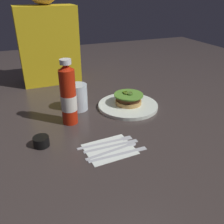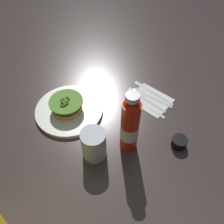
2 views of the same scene
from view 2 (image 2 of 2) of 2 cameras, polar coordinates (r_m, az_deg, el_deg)
The scene contains 11 objects.
ground_plane at distance 0.94m, azimuth 0.42°, elevation -2.00°, with size 3.00×3.00×0.00m, color #3B322F.
dinner_plate at distance 0.98m, azimuth -10.06°, elevation 0.49°, with size 0.27×0.27×0.01m, color white.
burger_sandwich at distance 0.96m, azimuth -10.72°, elevation 1.67°, with size 0.13×0.13×0.05m.
ketchup_bottle at distance 0.78m, azimuth 4.25°, elevation -3.26°, with size 0.06×0.06×0.26m.
water_glass at distance 0.81m, azimuth -4.33°, elevation -7.64°, with size 0.08×0.08×0.12m, color silver.
condiment_cup at distance 0.89m, azimuth 15.61°, elevation -6.89°, with size 0.05×0.05×0.03m, color black.
napkin at distance 1.02m, azimuth 9.08°, elevation 2.93°, with size 0.16×0.13×0.00m, color white.
steak_knife at distance 1.05m, azimuth 9.18°, elevation 4.97°, with size 0.20×0.02×0.00m.
spoon_utensil at distance 1.04m, azimuth 8.09°, elevation 4.16°, with size 0.19×0.04×0.00m.
butter_knife at distance 1.02m, azimuth 7.57°, elevation 3.39°, with size 0.20×0.02×0.00m.
fork_utensil at distance 1.00m, azimuth 6.98°, elevation 2.38°, with size 0.20×0.02×0.00m.
Camera 2 is at (-0.39, 0.42, 0.74)m, focal length 38.59 mm.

